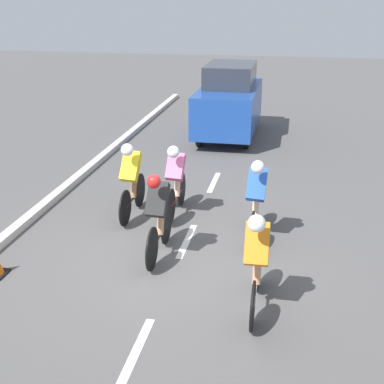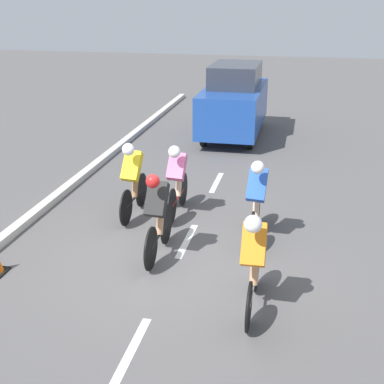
{
  "view_description": "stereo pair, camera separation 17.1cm",
  "coord_description": "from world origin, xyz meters",
  "px_view_note": "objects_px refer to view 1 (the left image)",
  "views": [
    {
      "loc": [
        -1.74,
        7.84,
        4.23
      ],
      "look_at": [
        -0.09,
        -0.67,
        0.95
      ],
      "focal_mm": 50.0,
      "sensor_mm": 36.0,
      "label": 1
    },
    {
      "loc": [
        -1.91,
        7.8,
        4.23
      ],
      "look_at": [
        -0.09,
        -0.67,
        0.95
      ],
      "focal_mm": 50.0,
      "sensor_mm": 36.0,
      "label": 2
    }
  ],
  "objects_px": {
    "cyclist_pink": "(176,178)",
    "cyclist_yellow": "(131,178)",
    "cyclist_black": "(158,213)",
    "cyclist_orange": "(257,258)",
    "cyclist_blue": "(256,197)",
    "support_car": "(229,101)"
  },
  "relations": [
    {
      "from": "cyclist_blue",
      "to": "cyclist_yellow",
      "type": "bearing_deg",
      "value": -12.5
    },
    {
      "from": "cyclist_black",
      "to": "cyclist_orange",
      "type": "distance_m",
      "value": 2.15
    },
    {
      "from": "cyclist_pink",
      "to": "cyclist_orange",
      "type": "height_order",
      "value": "cyclist_orange"
    },
    {
      "from": "cyclist_black",
      "to": "cyclist_yellow",
      "type": "height_order",
      "value": "cyclist_yellow"
    },
    {
      "from": "cyclist_pink",
      "to": "cyclist_blue",
      "type": "height_order",
      "value": "cyclist_blue"
    },
    {
      "from": "cyclist_pink",
      "to": "cyclist_black",
      "type": "xyz_separation_m",
      "value": [
        -0.11,
        1.81,
        0.01
      ]
    },
    {
      "from": "cyclist_pink",
      "to": "cyclist_yellow",
      "type": "relative_size",
      "value": 0.99
    },
    {
      "from": "cyclist_pink",
      "to": "cyclist_blue",
      "type": "bearing_deg",
      "value": 154.3
    },
    {
      "from": "support_car",
      "to": "cyclist_yellow",
      "type": "bearing_deg",
      "value": 80.91
    },
    {
      "from": "cyclist_black",
      "to": "support_car",
      "type": "xyz_separation_m",
      "value": [
        -0.12,
        -8.23,
        0.28
      ]
    },
    {
      "from": "cyclist_pink",
      "to": "cyclist_black",
      "type": "relative_size",
      "value": 0.99
    },
    {
      "from": "cyclist_blue",
      "to": "cyclist_orange",
      "type": "height_order",
      "value": "cyclist_blue"
    },
    {
      "from": "cyclist_pink",
      "to": "cyclist_yellow",
      "type": "distance_m",
      "value": 0.87
    },
    {
      "from": "cyclist_yellow",
      "to": "cyclist_black",
      "type": "bearing_deg",
      "value": 120.87
    },
    {
      "from": "cyclist_yellow",
      "to": "support_car",
      "type": "bearing_deg",
      "value": -99.09
    },
    {
      "from": "cyclist_pink",
      "to": "cyclist_orange",
      "type": "relative_size",
      "value": 0.98
    },
    {
      "from": "cyclist_blue",
      "to": "cyclist_yellow",
      "type": "relative_size",
      "value": 1.03
    },
    {
      "from": "cyclist_pink",
      "to": "cyclist_blue",
      "type": "xyz_separation_m",
      "value": [
        -1.63,
        0.78,
        0.02
      ]
    },
    {
      "from": "cyclist_blue",
      "to": "cyclist_orange",
      "type": "relative_size",
      "value": 1.02
    },
    {
      "from": "cyclist_blue",
      "to": "support_car",
      "type": "bearing_deg",
      "value": -79.02
    },
    {
      "from": "cyclist_blue",
      "to": "cyclist_orange",
      "type": "xyz_separation_m",
      "value": [
        -0.19,
        2.32,
        0.01
      ]
    },
    {
      "from": "cyclist_black",
      "to": "cyclist_yellow",
      "type": "distance_m",
      "value": 1.83
    }
  ]
}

